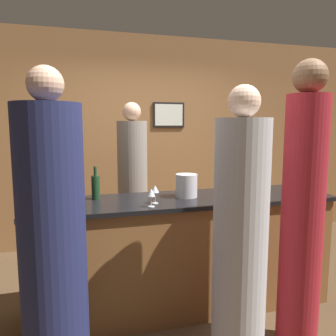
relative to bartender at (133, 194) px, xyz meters
The scene contains 14 objects.
ground_plane 1.26m from the bartender, 69.66° to the right, with size 14.00×14.00×0.00m, color #4C3823.
back_wall 1.14m from the bartender, 71.62° to the left, with size 8.00×0.08×2.80m.
bar_counter 0.98m from the bartender, 69.66° to the right, with size 2.60×0.66×0.99m.
bartender is the anchor object (origin of this frame).
guest_0 1.74m from the bartender, 114.20° to the right, with size 0.37×0.37×1.92m.
guest_1 1.69m from the bartender, 75.09° to the right, with size 0.35×0.35×1.86m.
guest_2 1.84m from the bartender, 59.14° to the right, with size 0.29×0.29×2.04m.
wine_bottle_0 1.15m from the bartender, 123.17° to the right, with size 0.07×0.07×0.26m.
wine_bottle_1 0.86m from the bartender, 121.04° to the right, with size 0.07×0.07×0.28m.
wine_bottle_2 0.92m from the bartender, 128.54° to the right, with size 0.07×0.07×0.31m.
ice_bucket 0.92m from the bartender, 67.81° to the right, with size 0.19×0.19×0.20m.
wine_glass_0 1.26m from the bartender, 130.44° to the right, with size 0.08×0.08×0.17m.
wine_glass_1 1.02m from the bartender, 88.93° to the right, with size 0.06×0.06×0.15m.
wine_glass_2 1.11m from the bartender, 91.78° to the right, with size 0.06×0.06×0.14m.
Camera 1 is at (-0.88, -2.62, 1.61)m, focal length 35.00 mm.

